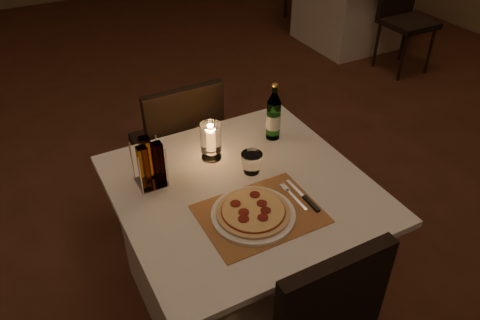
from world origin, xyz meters
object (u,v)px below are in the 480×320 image
chair_far (180,140)px  neighbor_table_right (351,7)px  plate (253,215)px  tumbler (252,163)px  pizza (253,211)px  main_table (242,248)px  water_bottle (274,117)px  hurricane_candle (211,139)px

chair_far → neighbor_table_right: size_ratio=0.90×
plate → tumbler: (0.13, 0.25, 0.03)m
pizza → tumbler: bearing=62.0°
main_table → chair_far: chair_far is taller
neighbor_table_right → water_bottle: bearing=-136.3°
chair_far → pizza: size_ratio=3.21×
plate → pizza: 0.02m
water_bottle → neighbor_table_right: size_ratio=0.28×
main_table → pizza: 0.44m
pizza → water_bottle: (0.35, 0.43, 0.09)m
water_bottle → neighbor_table_right: (2.30, 2.19, -0.48)m
hurricane_candle → neighbor_table_right: 3.46m
chair_far → tumbler: chair_far is taller
neighbor_table_right → chair_far: bearing=-146.3°
chair_far → water_bottle: bearing=-57.0°
chair_far → water_bottle: 0.63m
chair_far → main_table: bearing=-90.0°
hurricane_candle → neighbor_table_right: hurricane_candle is taller
water_bottle → hurricane_candle: bearing=-177.3°
pizza → tumbler: size_ratio=3.07×
hurricane_candle → chair_far: bearing=86.8°
plate → hurricane_candle: hurricane_candle is taller
plate → neighbor_table_right: plate is taller
chair_far → neighbor_table_right: bearing=33.7°
plate → chair_far: bearing=86.8°
pizza → water_bottle: 0.56m
plate → neighbor_table_right: (2.65, 2.63, -0.38)m
main_table → hurricane_candle: 0.53m
tumbler → hurricane_candle: size_ratio=0.52×
main_table → neighbor_table_right: bearing=43.3°
main_table → tumbler: size_ratio=10.98×
chair_far → water_bottle: size_ratio=3.23×
tumbler → chair_far: bearing=97.2°
main_table → water_bottle: bearing=40.4°
neighbor_table_right → hurricane_candle: bearing=-139.9°
chair_far → pizza: bearing=-93.2°
chair_far → hurricane_candle: (-0.03, -0.47, 0.29)m
plate → neighbor_table_right: 3.75m
hurricane_candle → pizza: bearing=-93.2°
pizza → neighbor_table_right: 3.75m
main_table → tumbler: tumbler is taller
tumbler → neighbor_table_right: tumbler is taller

